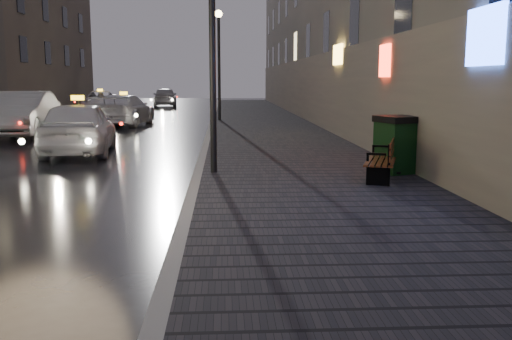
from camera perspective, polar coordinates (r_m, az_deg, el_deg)
The scene contains 14 objects.
ground at distance 6.92m, azimuth -20.87°, elevation -9.59°, with size 120.00×120.00×0.00m, color black.
sidewalk at distance 27.38m, azimuth 0.64°, elevation 4.73°, with size 4.60×58.00×0.15m, color black.
curb at distance 27.32m, azimuth -4.41°, elevation 4.70°, with size 0.20×58.00×0.15m, color slate.
curb_far at distance 28.92m, azimuth -22.38°, elevation 4.28°, with size 0.20×58.00×0.15m, color slate.
building_far_c at distance 47.97m, azimuth -22.68°, elevation 12.39°, with size 6.00×22.00×11.00m, color #6B6051.
lamp_near at distance 12.32m, azimuth -4.42°, elevation 15.31°, with size 0.36×0.36×5.28m.
lamp_far at distance 28.27m, azimuth -3.73°, elevation 11.77°, with size 0.36×0.36×5.28m.
bench at distance 11.65m, azimuth 12.69°, elevation 1.01°, with size 1.04×1.68×0.81m.
trash_bin at distance 12.62m, azimuth 13.96°, elevation 2.55°, with size 1.03×1.03×1.22m.
taxi_near at distance 17.22m, azimuth -17.28°, elevation 4.10°, with size 1.83×4.55×1.55m, color silver.
car_left_mid at distance 23.42m, azimuth -22.34°, elevation 5.22°, with size 1.79×5.14×1.69m, color gray.
taxi_mid at distance 27.60m, azimuth -13.05°, elevation 5.87°, with size 2.00×4.93×1.43m, color white.
taxi_far at distance 40.91m, azimuth -15.30°, elevation 6.69°, with size 2.24×4.86×1.35m, color white.
car_far at distance 45.80m, azimuth -9.09°, elevation 7.22°, with size 1.79×4.45×1.52m, color #94949B.
Camera 1 is at (2.09, -6.24, 2.14)m, focal length 40.00 mm.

